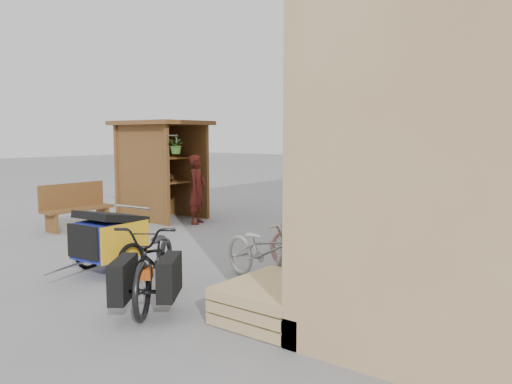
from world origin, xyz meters
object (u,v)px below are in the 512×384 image
Objects in this scene: child_trailer at (109,237)px; bike_7 at (406,207)px; bike_1 at (324,240)px; cargo_bike at (155,262)px; shopping_carts at (470,198)px; kiosk at (158,156)px; bike_4 at (366,221)px; bike_2 at (346,232)px; person_kiosk at (197,189)px; pallet_stack at (275,301)px; bike_3 at (359,228)px; bike_6 at (403,215)px; bench at (76,205)px; bike_0 at (265,251)px; bike_5 at (381,215)px.

child_trailer is 6.33m from bike_7.
cargo_bike is at bearing 142.64° from bike_1.
shopping_carts is 6.05m from bike_1.
kiosk is 1.67× the size of shopping_carts.
child_trailer is 1.01× the size of bike_4.
bike_1 is 1.02× the size of bike_4.
bike_1 is at bearing 172.78° from bike_2.
person_kiosk is at bearing 105.00° from bike_7.
kiosk is 2.08× the size of pallet_stack.
bike_6 is (-0.08, 2.19, -0.05)m from bike_3.
bike_7 is at bearing 1.69° from bike_4.
bike_2 is at bearing 102.86° from pallet_stack.
bike_1 is at bearing 172.69° from bike_7.
bench is 6.18m from bike_1.
bike_4 is at bearing 14.77° from bike_3.
bike_1 is 1.35m from bike_3.
shopping_carts is at bearing -73.10° from person_kiosk.
pallet_stack is 6.01m from bike_7.
shopping_carts is (6.28, 4.11, -0.99)m from kiosk.
person_kiosk reaches higher than bike_7.
bench is at bearing 99.56° from bike_3.
person_kiosk is at bearing 142.09° from pallet_stack.
person_kiosk is at bearing -140.58° from shopping_carts.
kiosk is 7.57m from shopping_carts.
cargo_bike reaches higher than bike_1.
person_kiosk is 0.91× the size of bike_7.
child_trailer is 2.39m from bike_0.
bike_4 is at bearing -6.88° from bike_2.
bike_5 is (5.98, 2.66, 0.02)m from bench.
bench is 9.09m from shopping_carts.
cargo_bike is 1.12× the size of bike_7.
child_trailer is 0.99× the size of bike_1.
person_kiosk reaches higher than bench.
bike_6 is (4.32, 1.61, -0.38)m from person_kiosk.
bike_6 is at bearing -12.86° from bike_1.
bench is 6.11m from bike_2.
pallet_stack is 3.36m from bike_3.
bike_6 is (-0.66, -2.49, -0.14)m from shopping_carts.
kiosk is at bearing 148.34° from pallet_stack.
kiosk is 5.50m from bike_4.
person_kiosk reaches higher than bike_0.
child_trailer is at bearing -176.14° from person_kiosk.
bike_1 is (-0.51, -6.03, -0.05)m from shopping_carts.
shopping_carts is at bearing 8.17° from bike_0.
bike_7 is (0.13, 1.73, 0.09)m from bike_4.
bench is 0.98× the size of person_kiosk.
child_trailer is 3.20m from bike_1.
bike_5 reaches higher than bench.
bench is 0.97× the size of bike_6.
person_kiosk reaches higher than bike_6.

